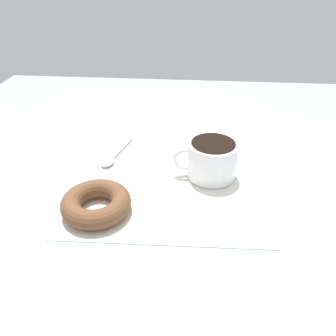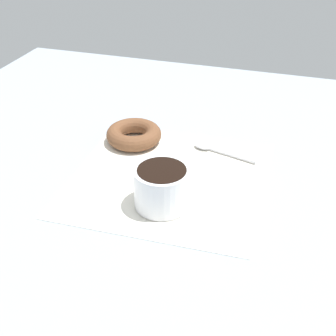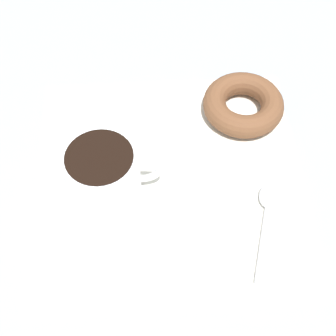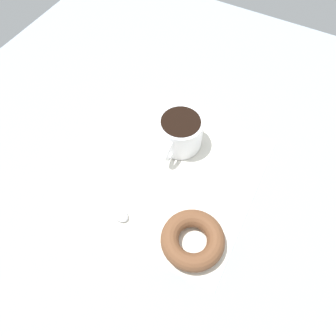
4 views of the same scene
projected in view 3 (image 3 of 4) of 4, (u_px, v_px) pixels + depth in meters
ground_plane at (161, 169)px, 62.45cm from camera, size 120.00×120.00×2.00cm
napkin at (168, 177)px, 60.33cm from camera, size 35.29×35.29×0.30cm
coffee_cup at (103, 172)px, 56.30cm from camera, size 9.21×11.95×6.87cm
donut at (243, 104)px, 65.03cm from camera, size 11.29×11.29×3.21cm
spoon at (266, 209)px, 57.11cm from camera, size 13.24×4.87×0.90cm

